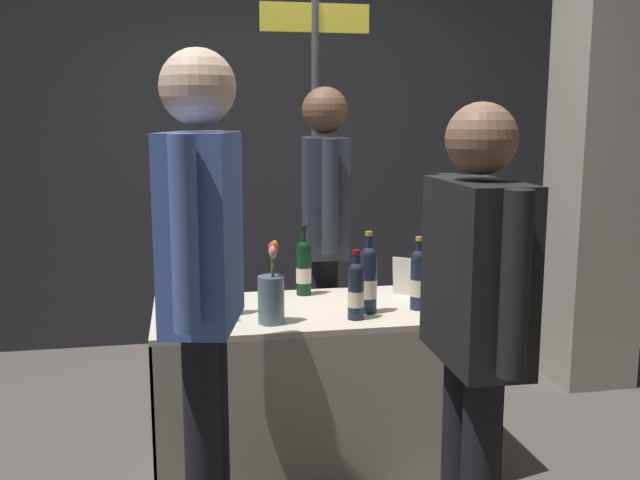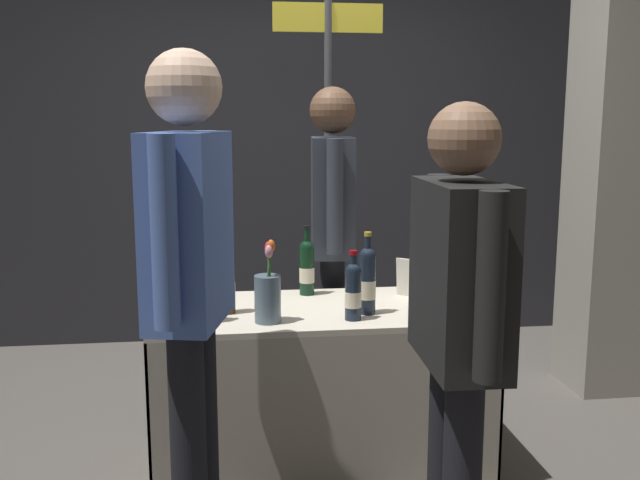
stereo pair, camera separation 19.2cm
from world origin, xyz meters
name	(u,v)px [view 1 (the left image)]	position (x,y,z in m)	size (l,w,h in m)	color
ground_plane	(320,463)	(0.00, 0.00, 0.00)	(12.00, 12.00, 0.00)	#514C47
back_partition	(265,119)	(0.00, 2.00, 1.54)	(6.40, 0.12, 3.08)	#2D2D33
concrete_pillar	(602,85)	(1.76, 0.75, 1.73)	(0.43, 0.43, 3.47)	gray
tasting_table	(320,357)	(0.00, 0.00, 0.50)	(1.44, 0.69, 0.73)	beige
featured_wine_bottle	(418,278)	(0.41, -0.11, 0.86)	(0.07, 0.07, 0.32)	#192333
display_bottle_0	(368,279)	(0.19, -0.12, 0.88)	(0.07, 0.07, 0.35)	#192333
display_bottle_1	(356,290)	(0.11, -0.21, 0.85)	(0.07, 0.07, 0.29)	#192333
display_bottle_2	(192,277)	(-0.55, 0.05, 0.88)	(0.08, 0.08, 0.35)	black
display_bottle_3	(444,273)	(0.57, 0.01, 0.86)	(0.07, 0.07, 0.30)	black
display_bottle_4	(304,267)	(-0.03, 0.24, 0.86)	(0.07, 0.07, 0.33)	black
display_bottle_5	(227,282)	(-0.40, -0.04, 0.87)	(0.07, 0.07, 0.34)	#38230F
display_bottle_6	(209,293)	(-0.49, -0.16, 0.86)	(0.07, 0.07, 0.31)	#192333
wine_glass_near_vendor	(195,281)	(-0.53, 0.19, 0.83)	(0.06, 0.06, 0.14)	silver
flower_vase	(271,296)	(-0.24, -0.20, 0.84)	(0.11, 0.11, 0.34)	slate
brochure_stand	(408,277)	(0.44, 0.13, 0.82)	(0.15, 0.01, 0.18)	silver
vendor_presenter	(325,221)	(0.14, 0.60, 1.02)	(0.25, 0.55, 1.70)	black
taster_foreground_right	(475,309)	(0.31, -0.95, 0.96)	(0.22, 0.63, 1.59)	black
taster_foreground_left	(203,268)	(-0.52, -0.68, 1.07)	(0.29, 0.57, 1.76)	black
booth_signpost	(315,146)	(0.19, 1.15, 1.38)	(0.63, 0.04, 2.22)	#47474C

